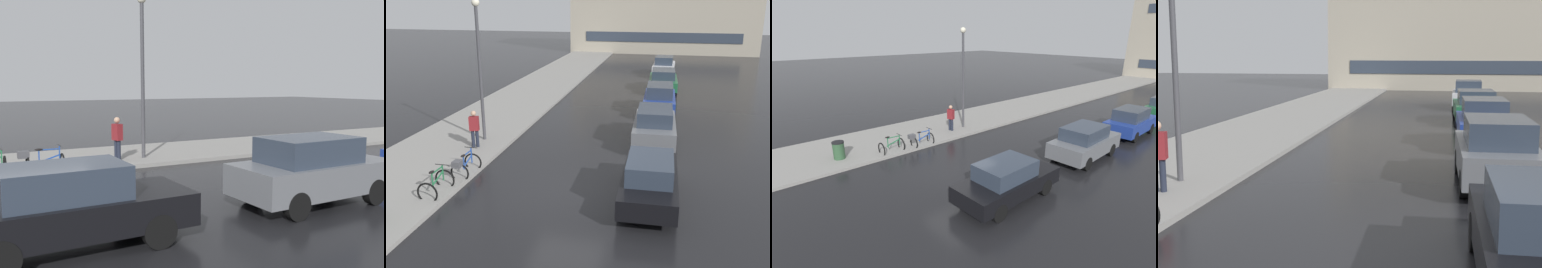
# 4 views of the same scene
# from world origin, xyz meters

# --- Properties ---
(sidewalk_kerb) EXTENTS (4.80, 60.00, 0.14)m
(sidewalk_kerb) POSITION_xyz_m (-6.00, 10.00, 0.07)
(sidewalk_kerb) COLOR gray
(sidewalk_kerb) RESTS_ON ground
(car_black) EXTENTS (1.78, 4.26, 1.53)m
(car_black) POSITION_xyz_m (2.74, 0.05, 0.78)
(car_black) COLOR black
(car_black) RESTS_ON ground
(car_grey) EXTENTS (1.89, 4.14, 1.67)m
(car_grey) POSITION_xyz_m (2.64, 5.88, 0.85)
(car_grey) COLOR slate
(car_grey) RESTS_ON ground
(car_blue) EXTENTS (1.76, 4.04, 1.67)m
(car_blue) POSITION_xyz_m (2.68, 11.34, 0.84)
(car_blue) COLOR navy
(car_blue) RESTS_ON ground
(car_green) EXTENTS (1.98, 4.32, 1.53)m
(car_green) POSITION_xyz_m (2.72, 17.61, 0.78)
(car_green) COLOR #1E6038
(car_green) RESTS_ON ground
(car_white) EXTENTS (1.83, 4.09, 1.62)m
(car_white) POSITION_xyz_m (2.62, 24.02, 0.81)
(car_white) COLOR silver
(car_white) RESTS_ON ground
(pedestrian) EXTENTS (0.45, 0.33, 1.74)m
(pedestrian) POSITION_xyz_m (-4.82, 3.44, 0.98)
(pedestrian) COLOR #1E2333
(pedestrian) RESTS_ON ground
(streetlamp) EXTENTS (0.33, 0.33, 6.24)m
(streetlamp) POSITION_xyz_m (-4.87, 4.50, 3.72)
(streetlamp) COLOR #424247
(streetlamp) RESTS_ON ground
(building_facade_main) EXTENTS (21.45, 7.22, 10.90)m
(building_facade_main) POSITION_xyz_m (2.01, 41.66, 5.45)
(building_facade_main) COLOR #B2A893
(building_facade_main) RESTS_ON ground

